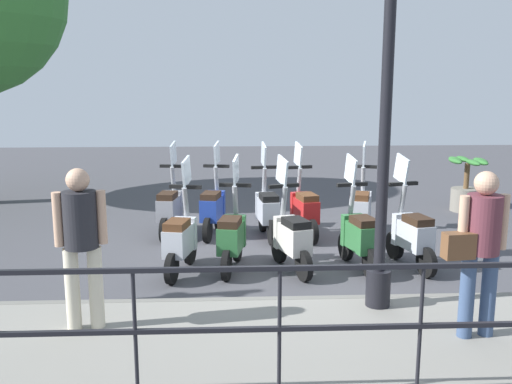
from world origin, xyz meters
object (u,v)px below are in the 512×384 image
scooter_far_3 (213,207)px  scooter_far_0 (361,208)px  potted_palm (466,189)px  scooter_near_0 (411,234)px  scooter_near_1 (359,235)px  scooter_far_1 (304,209)px  scooter_far_2 (267,209)px  scooter_near_2 (291,237)px  scooter_far_4 (170,207)px  scooter_near_4 (181,239)px  lamp_post_near (385,131)px  pedestrian_distant (81,237)px  pedestrian_with_bag (480,242)px  scooter_near_3 (232,236)px

scooter_far_3 → scooter_far_0: bearing=-82.0°
potted_palm → scooter_near_0: bearing=147.3°
potted_palm → scooter_near_1: scooter_near_1 is taller
scooter_near_1 → scooter_far_1: 1.71m
scooter_near_1 → scooter_far_0: 1.70m
scooter_near_1 → scooter_far_3: size_ratio=1.00×
scooter_far_0 → scooter_far_1: size_ratio=1.00×
scooter_far_0 → scooter_far_2: same height
scooter_far_0 → scooter_far_3: (0.16, 2.43, 0.00)m
scooter_near_2 → scooter_far_1: same height
scooter_far_4 → scooter_far_3: bearing=-83.5°
scooter_near_0 → scooter_near_4: size_ratio=1.00×
lamp_post_near → scooter_far_4: lamp_post_near is taller
pedestrian_distant → scooter_near_1: (2.07, -3.17, -0.60)m
scooter_near_0 → pedestrian_distant: bearing=104.9°
pedestrian_with_bag → potted_palm: 6.31m
potted_palm → scooter_near_3: size_ratio=0.69×
scooter_near_3 → scooter_far_1: bearing=-26.0°
scooter_far_1 → scooter_far_3: size_ratio=1.00×
scooter_near_0 → scooter_far_2: bearing=36.1°
scooter_near_4 → scooter_far_4: 1.92m
lamp_post_near → scooter_near_0: 2.44m
pedestrian_with_bag → scooter_near_0: 2.53m
pedestrian_with_bag → scooter_near_3: bearing=35.8°
lamp_post_near → scooter_far_4: bearing=36.6°
scooter_far_0 → scooter_far_1: 0.94m
scooter_near_0 → scooter_far_4: bearing=49.2°
pedestrian_distant → scooter_near_3: size_ratio=1.03×
pedestrian_distant → scooter_far_2: bearing=140.5°
scooter_near_2 → scooter_near_4: bearing=72.8°
lamp_post_near → scooter_near_4: size_ratio=2.77×
scooter_far_2 → potted_palm: bearing=-72.9°
lamp_post_near → scooter_near_4: lamp_post_near is taller
pedestrian_with_bag → pedestrian_distant: 3.75m
scooter_near_4 → scooter_far_1: same height
scooter_near_0 → scooter_far_1: 2.03m
potted_palm → scooter_near_1: (-3.41, 2.90, 0.04)m
pedestrian_distant → scooter_near_4: pedestrian_distant is taller
scooter_far_2 → pedestrian_with_bag: bearing=-163.9°
scooter_near_4 → scooter_far_0: (1.71, -2.81, 0.00)m
scooter_near_2 → scooter_far_4: size_ratio=1.00×
potted_palm → scooter_near_4: size_ratio=0.69×
scooter_far_2 → scooter_near_4: bearing=136.5°
pedestrian_distant → scooter_near_3: 2.62m
scooter_near_0 → scooter_far_2: 2.46m
scooter_near_0 → scooter_near_1: bearing=78.8°
scooter_far_2 → scooter_far_4: bearing=76.0°
scooter_near_2 → scooter_far_0: same height
lamp_post_near → scooter_near_1: 2.26m
scooter_far_3 → potted_palm: bearing=-60.2°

